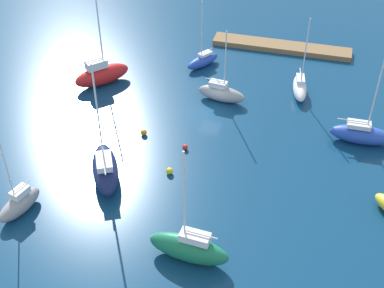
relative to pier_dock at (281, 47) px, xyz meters
The scene contains 13 objects.
water 19.01m from the pier_dock, 71.15° to the left, with size 160.00×160.00×0.00m, color navy.
pier_dock is the anchor object (origin of this frame).
sailboat_blue_near_pier 22.62m from the pier_dock, 120.48° to the left, with size 7.13×2.38×11.53m.
sailboat_gray_far_north 16.30m from the pier_dock, 70.51° to the left, with size 6.17×2.55×9.50m.
sailboat_green_east_end 40.55m from the pier_dock, 86.24° to the left, with size 7.30×2.58×12.00m.
sailboat_navy_along_channel 35.35m from the pier_dock, 67.24° to the left, with size 5.76×8.06×13.24m.
sailboat_red_west_end 26.30m from the pier_dock, 36.25° to the left, with size 6.71×6.97×12.60m.
sailboat_white_lone_north 11.89m from the pier_dock, 108.44° to the left, with size 2.58×6.02×10.42m.
sailboat_blue_mid_basin 12.42m from the pier_dock, 38.49° to the left, with size 4.23×5.24×9.43m.
sailboat_gray_outer_mooring 43.82m from the pier_dock, 63.23° to the left, with size 3.06×5.32×8.62m.
mooring_buoy_orange 27.50m from the pier_dock, 63.24° to the left, with size 0.69×0.69×0.69m, color orange.
mooring_buoy_yellow 31.10m from the pier_dock, 75.85° to the left, with size 0.72×0.72×0.72m, color yellow.
mooring_buoy_red 26.85m from the pier_dock, 74.60° to the left, with size 0.62×0.62×0.62m, color red.
Camera 1 is at (-11.63, 51.61, 36.72)m, focal length 49.71 mm.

